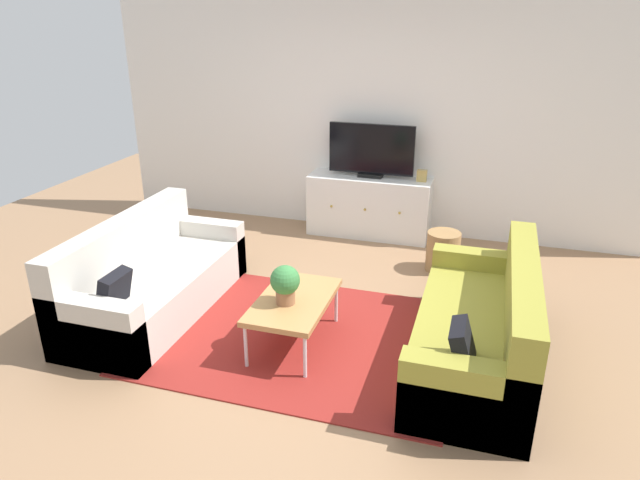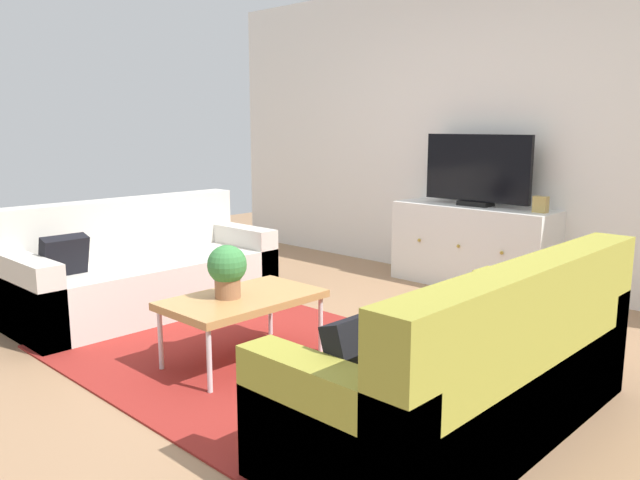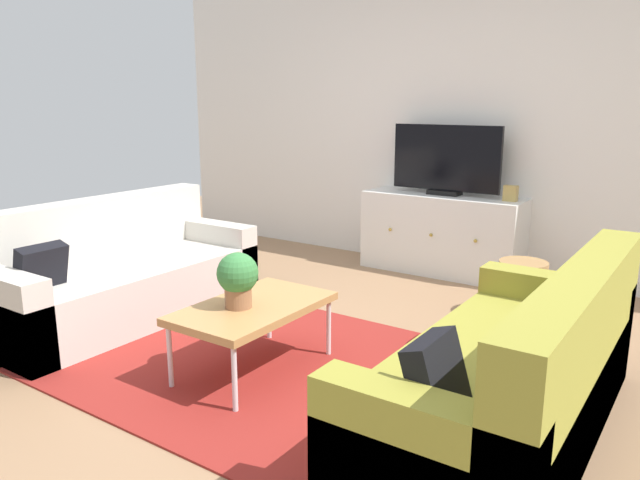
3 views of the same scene
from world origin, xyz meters
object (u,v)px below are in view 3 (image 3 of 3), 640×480
Objects in this scene: mantel_clock at (511,193)px; flat_screen_tv at (446,160)px; couch_left_side at (116,279)px; potted_plant at (238,277)px; tv_console at (442,234)px; wicker_basket at (522,289)px; coffee_table at (253,310)px; couch_right_side at (520,383)px.

flat_screen_tv is at bearing 178.06° from mantel_clock.
flat_screen_tv is 7.55× the size of mantel_clock.
potted_plant is at bearing -9.38° from couch_left_side.
mantel_clock is (0.59, 0.00, 0.42)m from tv_console.
tv_console is at bearing 141.62° from wicker_basket.
coffee_table is 2.52m from tv_console.
couch_left_side is at bearing -130.84° from mantel_clock.
wicker_basket is (0.94, -0.75, -0.15)m from tv_console.
mantel_clock is (-0.82, 2.38, 0.50)m from couch_right_side.
coffee_table is 7.07× the size of mantel_clock.
coffee_table is at bearing -91.06° from tv_console.
potted_plant is 0.76× the size of wicker_basket.
flat_screen_tv is (1.46, 2.40, 0.74)m from couch_left_side.
mantel_clock is (2.05, 2.38, 0.50)m from couch_left_side.
flat_screen_tv is (0.08, 2.62, 0.44)m from potted_plant.
flat_screen_tv reaches higher than potted_plant.
wicker_basket is at bearing -39.12° from flat_screen_tv.
tv_console is (1.46, 2.38, 0.08)m from couch_left_side.
flat_screen_tv reaches higher than tv_console.
tv_console reaches higher than coffee_table.
couch_right_side reaches higher than wicker_basket.
coffee_table is 2.04m from wicker_basket.
wicker_basket reaches higher than coffee_table.
coffee_table is (1.42, -0.15, 0.10)m from couch_left_side.
mantel_clock is (0.67, 2.60, 0.20)m from potted_plant.
couch_left_side is 2.91m from wicker_basket.
mantel_clock is at bearing -1.94° from flat_screen_tv.
couch_left_side is 2.79m from tv_console.
couch_left_side and couch_right_side have the same top height.
potted_plant reaches higher than wicker_basket.
tv_console is at bearing 120.76° from couch_right_side.
couch_right_side reaches higher than tv_console.
wicker_basket is (-0.47, 1.63, -0.07)m from couch_right_side.
potted_plant is at bearing -114.09° from coffee_table.
couch_right_side is 1.47m from coffee_table.
flat_screen_tv is 2.38× the size of wicker_basket.
coffee_table is 2.62m from flat_screen_tv.
couch_right_side is 1.69m from wicker_basket.
flat_screen_tv reaches higher than couch_right_side.
couch_right_side is at bearing 5.75° from coffee_table.
coffee_table is 2.23× the size of wicker_basket.
couch_left_side is 1.43m from coffee_table.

